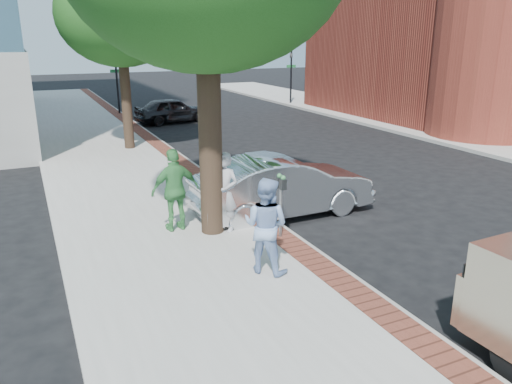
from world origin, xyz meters
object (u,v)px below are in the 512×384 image
bg_car (172,110)px  parking_meter (281,193)px  person_gray (225,192)px  person_officer (266,225)px  person_green (175,190)px  sedan_silver (283,186)px

bg_car → parking_meter: bearing=164.2°
person_gray → bg_car: person_gray is taller
person_officer → bg_car: (3.44, 18.63, -0.40)m
person_green → bg_car: person_green is taller
person_officer → bg_car: 18.95m
parking_meter → person_gray: bearing=135.8°
person_gray → person_green: 1.15m
parking_meter → person_officer: size_ratio=0.79×
bg_car → sedan_silver: bearing=166.8°
person_green → sedan_silver: 2.95m
parking_meter → bg_car: bearing=82.1°
parking_meter → person_gray: person_gray is taller
parking_meter → bg_car: 17.41m
person_gray → sedan_silver: person_gray is taller
bg_car → person_green: bearing=156.6°
sedan_silver → bg_car: sedan_silver is taller
person_gray → person_green: size_ratio=0.95×
person_officer → bg_car: bearing=-49.6°
person_green → bg_car: (4.38, 15.79, -0.44)m
parking_meter → bg_car: (2.38, 17.24, -0.52)m
person_officer → sedan_silver: 3.64m
parking_meter → person_officer: (-1.06, -1.39, -0.12)m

